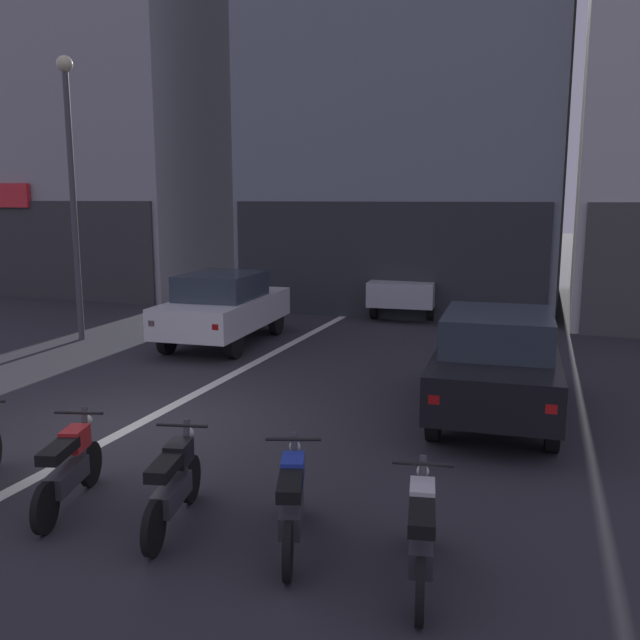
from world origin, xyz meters
The scene contains 11 objects.
ground_plane centered at (0.00, 0.00, 0.00)m, with size 120.00×120.00×0.00m, color #2B2B30.
lane_centre_line centered at (0.00, 6.00, 0.00)m, with size 0.20×18.00×0.01m, color silver.
building_mid_block centered at (1.10, 14.23, 8.65)m, with size 9.07×8.31×17.33m.
car_white_crossing_near centered at (-1.43, 5.64, 0.89)m, with size 2.03×4.21×1.64m.
car_black_parked_kerbside centered at (4.93, 2.33, 0.89)m, with size 2.03×4.21×1.64m.
car_silver_down_street centered at (1.57, 11.44, 0.89)m, with size 2.11×4.24×1.64m.
street_lamp centered at (-4.86, 4.96, 3.92)m, with size 0.36×0.36×6.40m.
motorcycle_red_row_left_mid centered at (0.92, -2.38, 0.46)m, with size 0.63×1.62×0.98m.
motorcycle_black_row_centre centered at (2.21, -2.37, 0.46)m, with size 0.57×1.64×0.98m.
motorcycle_blue_row_right_mid centered at (3.50, -2.34, 0.46)m, with size 0.68×1.60×0.98m.
motorcycle_white_row_rightmost centered at (4.79, -2.55, 0.46)m, with size 0.55×1.65×0.98m.
Camera 1 is at (5.83, -7.99, 3.31)m, focal length 38.32 mm.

